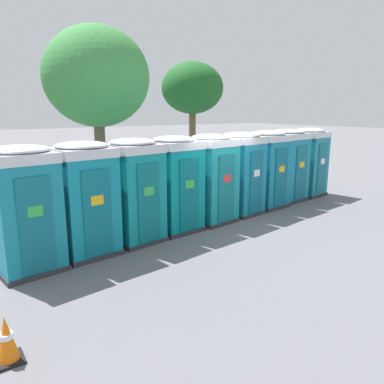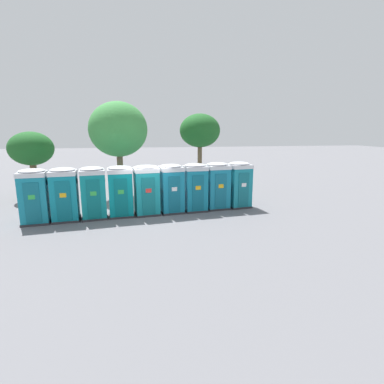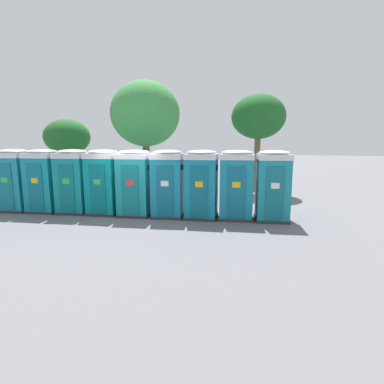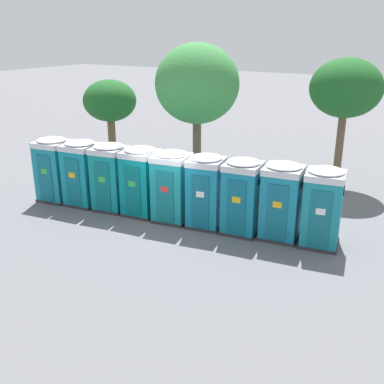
% 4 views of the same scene
% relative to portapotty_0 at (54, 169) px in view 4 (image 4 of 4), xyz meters
% --- Properties ---
extents(ground_plane, '(120.00, 120.00, 0.00)m').
position_rel_portapotty_0_xyz_m(ground_plane, '(5.11, 0.69, -1.28)').
color(ground_plane, slate).
extents(portapotty_0, '(1.35, 1.33, 2.54)m').
position_rel_portapotty_0_xyz_m(portapotty_0, '(0.00, 0.00, 0.00)').
color(portapotty_0, '#2D2D33').
rests_on(portapotty_0, ground).
extents(portapotty_1, '(1.34, 1.32, 2.54)m').
position_rel_portapotty_0_xyz_m(portapotty_1, '(1.28, 0.18, -0.00)').
color(portapotty_1, '#2D2D33').
rests_on(portapotty_1, ground).
extents(portapotty_2, '(1.34, 1.36, 2.54)m').
position_rel_portapotty_0_xyz_m(portapotty_2, '(2.56, 0.34, 0.00)').
color(portapotty_2, '#2D2D33').
rests_on(portapotty_2, ground).
extents(portapotty_3, '(1.30, 1.31, 2.54)m').
position_rel_portapotty_0_xyz_m(portapotty_3, '(3.83, 0.49, 0.00)').
color(portapotty_3, '#2D2D33').
rests_on(portapotty_3, ground).
extents(portapotty_4, '(1.37, 1.35, 2.54)m').
position_rel_portapotty_0_xyz_m(portapotty_4, '(5.12, 0.57, 0.00)').
color(portapotty_4, '#2D2D33').
rests_on(portapotty_4, ground).
extents(portapotty_5, '(1.34, 1.37, 2.54)m').
position_rel_portapotty_0_xyz_m(portapotty_5, '(6.40, 0.73, 0.00)').
color(portapotty_5, '#2D2D33').
rests_on(portapotty_5, ground).
extents(portapotty_6, '(1.28, 1.30, 2.54)m').
position_rel_portapotty_0_xyz_m(portapotty_6, '(7.68, 0.86, 0.00)').
color(portapotty_6, '#2D2D33').
rests_on(portapotty_6, ground).
extents(portapotty_7, '(1.35, 1.33, 2.54)m').
position_rel_portapotty_0_xyz_m(portapotty_7, '(8.95, 1.10, -0.00)').
color(portapotty_7, '#2D2D33').
rests_on(portapotty_7, ground).
extents(portapotty_8, '(1.34, 1.36, 2.54)m').
position_rel_portapotty_0_xyz_m(portapotty_8, '(10.24, 1.21, 0.00)').
color(portapotty_8, '#2D2D33').
rests_on(portapotty_8, ground).
extents(street_tree_0, '(3.61, 3.61, 5.99)m').
position_rel_portapotty_0_xyz_m(street_tree_0, '(3.60, 5.07, 2.98)').
color(street_tree_0, brown).
rests_on(street_tree_0, ground).
extents(street_tree_1, '(2.96, 2.96, 5.43)m').
position_rel_portapotty_0_xyz_m(street_tree_1, '(9.29, 7.43, 2.89)').
color(street_tree_1, brown).
rests_on(street_tree_1, ground).
extents(street_tree_2, '(2.65, 2.65, 4.17)m').
position_rel_portapotty_0_xyz_m(street_tree_2, '(-1.74, 5.64, 1.80)').
color(street_tree_2, brown).
rests_on(street_tree_2, ground).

